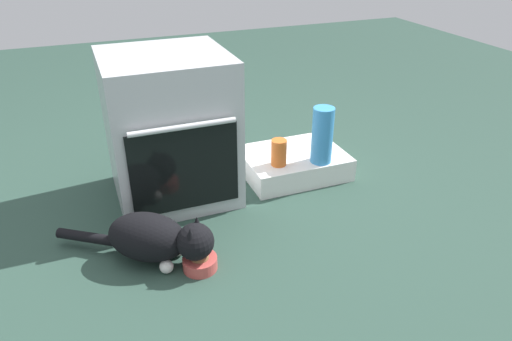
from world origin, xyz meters
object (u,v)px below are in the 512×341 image
at_px(pantry_cabinet, 293,163).
at_px(water_bottle, 322,135).
at_px(oven, 170,128).
at_px(cat, 156,238).
at_px(sauce_jar, 279,153).
at_px(food_bowl, 200,262).

relative_size(pantry_cabinet, water_bottle, 1.83).
bearing_deg(oven, pantry_cabinet, -3.06).
xyz_separation_m(pantry_cabinet, water_bottle, (0.09, -0.14, 0.21)).
bearing_deg(oven, water_bottle, -13.32).
bearing_deg(cat, pantry_cabinet, 65.52).
distance_m(oven, sauce_jar, 0.57).
xyz_separation_m(oven, water_bottle, (0.75, -0.18, -0.09)).
bearing_deg(oven, sauce_jar, -13.94).
height_order(cat, water_bottle, water_bottle).
distance_m(cat, water_bottle, 1.01).
bearing_deg(cat, sauce_jar, 64.33).
height_order(water_bottle, sauce_jar, water_bottle).
distance_m(oven, pantry_cabinet, 0.72).
bearing_deg(water_bottle, food_bowl, -149.99).
xyz_separation_m(cat, sauce_jar, (0.72, 0.39, 0.08)).
relative_size(food_bowl, sauce_jar, 1.01).
xyz_separation_m(oven, sauce_jar, (0.52, -0.13, -0.17)).
bearing_deg(food_bowl, pantry_cabinet, 40.54).
bearing_deg(sauce_jar, water_bottle, -11.83).
height_order(pantry_cabinet, water_bottle, water_bottle).
height_order(pantry_cabinet, sauce_jar, sauce_jar).
xyz_separation_m(food_bowl, water_bottle, (0.79, 0.46, 0.24)).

